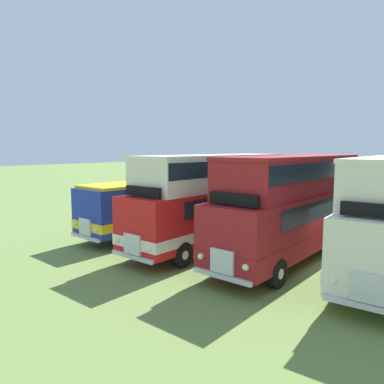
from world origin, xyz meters
The scene contains 4 objects.
ground_plane centered at (0.00, 0.00, 0.00)m, with size 200.00×200.00×0.00m, color olive.
bus_first_in_row centered at (-10.00, 0.29, 1.75)m, with size 2.98×10.16×2.99m.
bus_second_in_row centered at (-6.00, -0.20, 2.47)m, with size 2.76×10.46×4.49m.
bus_third_in_row centered at (-2.00, 0.09, 2.47)m, with size 2.83×10.34×4.49m.
Camera 1 is at (4.28, -14.76, 4.78)m, focal length 33.88 mm.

